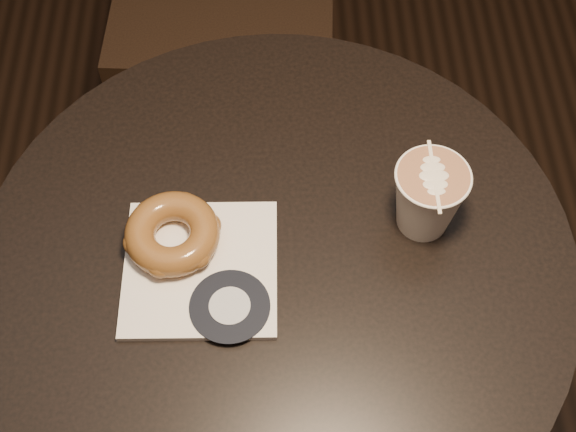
{
  "coord_description": "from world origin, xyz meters",
  "views": [
    {
      "loc": [
        -0.0,
        -0.45,
        1.56
      ],
      "look_at": [
        0.01,
        0.03,
        0.79
      ],
      "focal_mm": 50.0,
      "sensor_mm": 36.0,
      "label": 1
    }
  ],
  "objects_px": {
    "pastry_bag": "(201,268)",
    "latte_cup": "(427,199)",
    "doughnut": "(172,234)",
    "cafe_table": "(278,325)"
  },
  "relations": [
    {
      "from": "doughnut",
      "to": "latte_cup",
      "type": "distance_m",
      "value": 0.29
    },
    {
      "from": "pastry_bag",
      "to": "latte_cup",
      "type": "bearing_deg",
      "value": 13.79
    },
    {
      "from": "pastry_bag",
      "to": "doughnut",
      "type": "relative_size",
      "value": 1.59
    },
    {
      "from": "latte_cup",
      "to": "pastry_bag",
      "type": "bearing_deg",
      "value": -167.43
    },
    {
      "from": "doughnut",
      "to": "pastry_bag",
      "type": "bearing_deg",
      "value": -47.98
    },
    {
      "from": "cafe_table",
      "to": "latte_cup",
      "type": "distance_m",
      "value": 0.3
    },
    {
      "from": "cafe_table",
      "to": "doughnut",
      "type": "height_order",
      "value": "doughnut"
    },
    {
      "from": "cafe_table",
      "to": "doughnut",
      "type": "bearing_deg",
      "value": 172.04
    },
    {
      "from": "doughnut",
      "to": "latte_cup",
      "type": "xyz_separation_m",
      "value": [
        0.29,
        0.02,
        0.02
      ]
    },
    {
      "from": "cafe_table",
      "to": "doughnut",
      "type": "relative_size",
      "value": 6.85
    }
  ]
}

